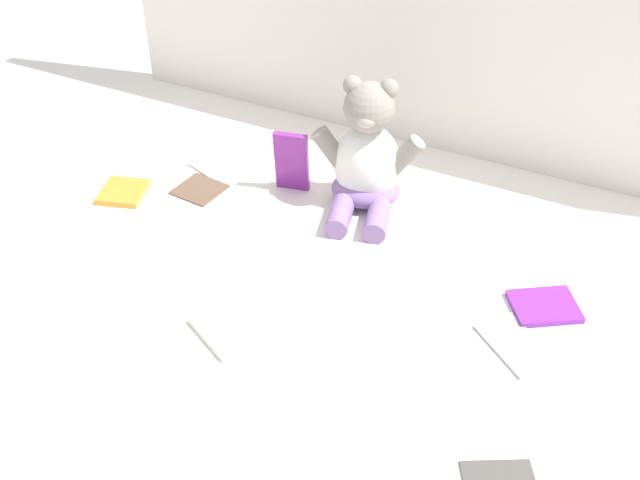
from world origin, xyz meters
TOP-DOWN VIEW (x-y plane):
  - ground_plane at (0.00, 0.00)m, footprint 3.20×3.20m
  - teddy_bear at (-0.05, 0.17)m, footprint 0.22×0.22m
  - book_case_0 at (0.35, 0.02)m, footprint 0.14×0.13m
  - book_case_1 at (-0.40, 0.15)m, footprint 0.10×0.11m
  - book_case_2 at (-0.50, -0.03)m, footprint 0.11×0.11m
  - book_case_3 at (-0.20, 0.14)m, footprint 0.07×0.04m
  - book_case_4 at (-0.10, -0.27)m, footprint 0.14×0.13m
  - book_case_5 at (0.33, -0.09)m, footprint 0.15×0.14m
  - book_case_6 at (-0.37, 0.05)m, footprint 0.10×0.10m

SIDE VIEW (x-z plane):
  - ground_plane at x=0.00m, z-range 0.00..0.00m
  - book_case_6 at x=-0.37m, z-range 0.00..0.01m
  - book_case_1 at x=-0.40m, z-range 0.00..0.01m
  - book_case_5 at x=0.33m, z-range 0.00..0.01m
  - book_case_0 at x=0.35m, z-range 0.00..0.01m
  - book_case_4 at x=-0.10m, z-range 0.00..0.01m
  - book_case_2 at x=-0.50m, z-range 0.00..0.01m
  - book_case_3 at x=-0.20m, z-range 0.00..0.13m
  - teddy_bear at x=-0.05m, z-range -0.03..0.23m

